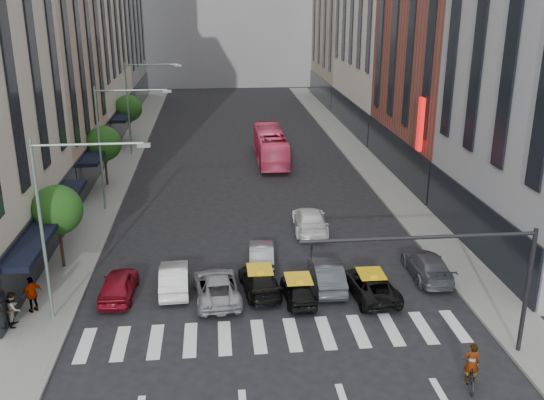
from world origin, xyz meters
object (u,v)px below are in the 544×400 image
object	(u,v)px
car_red	(119,285)
taxi_center	(298,290)
motorcycle	(470,376)
pedestrian_near	(14,309)
streetlamp_near	(60,207)
streetlamp_mid	(112,132)
car_white_front	(174,278)
streetlamp_far	(137,96)
pedestrian_far	(32,294)
bus	(270,146)
taxi_left	(260,281)

from	to	relation	value
car_red	taxi_center	bearing A→B (deg)	173.57
taxi_center	motorcycle	distance (m)	9.92
pedestrian_near	motorcycle	bearing A→B (deg)	-111.72
streetlamp_near	taxi_center	world-z (taller)	streetlamp_near
streetlamp_mid	car_white_front	bearing A→B (deg)	-70.06
streetlamp_near	streetlamp_far	xyz separation A→B (m)	(0.00, 32.00, 0.00)
taxi_center	pedestrian_near	xyz separation A→B (m)	(-13.93, -1.34, 0.39)
streetlamp_mid	pedestrian_far	size ratio (longest dim) A/B	4.78
car_red	bus	xyz separation A→B (m)	(10.59, 26.52, 0.81)
taxi_center	motorcycle	bearing A→B (deg)	124.15
streetlamp_mid	taxi_left	distance (m)	17.70
motorcycle	streetlamp_near	bearing A→B (deg)	-7.60
pedestrian_far	taxi_center	bearing A→B (deg)	139.21
car_white_front	motorcycle	bearing A→B (deg)	139.50
streetlamp_near	streetlamp_mid	size ratio (longest dim) A/B	1.00
car_red	streetlamp_far	bearing A→B (deg)	-84.49
car_white_front	taxi_left	xyz separation A→B (m)	(4.61, -0.66, -0.06)
car_white_front	car_red	bearing A→B (deg)	8.19
streetlamp_mid	bus	distance (m)	18.34
car_red	taxi_left	xyz separation A→B (m)	(7.49, -0.12, -0.07)
streetlamp_near	car_white_front	bearing A→B (deg)	28.64
streetlamp_far	taxi_center	distance (m)	33.67
taxi_center	bus	distance (m)	27.91
streetlamp_mid	streetlamp_far	world-z (taller)	same
streetlamp_far	motorcycle	size ratio (longest dim) A/B	4.91
streetlamp_near	motorcycle	xyz separation A→B (m)	(17.38, -7.15, -5.42)
streetlamp_mid	taxi_left	xyz separation A→B (m)	(9.46, -14.02, -5.25)
streetlamp_mid	taxi_left	bearing A→B (deg)	-56.00
car_red	pedestrian_far	size ratio (longest dim) A/B	2.24
streetlamp_near	car_white_front	world-z (taller)	streetlamp_near
car_white_front	streetlamp_far	bearing A→B (deg)	-83.13
taxi_left	pedestrian_near	xyz separation A→B (m)	(-12.01, -2.57, 0.38)
streetlamp_far	car_red	xyz separation A→B (m)	(1.97, -29.90, -5.18)
taxi_left	motorcycle	xyz separation A→B (m)	(7.92, -9.13, -0.17)
car_white_front	bus	distance (m)	27.11
car_white_front	motorcycle	world-z (taller)	car_white_front
streetlamp_far	motorcycle	bearing A→B (deg)	-66.06
streetlamp_near	pedestrian_far	distance (m)	5.27
streetlamp_near	pedestrian_near	xyz separation A→B (m)	(-2.56, -0.58, -4.87)
streetlamp_near	taxi_left	xyz separation A→B (m)	(9.46, 1.98, -5.25)
streetlamp_mid	streetlamp_far	distance (m)	16.00
motorcycle	pedestrian_near	bearing A→B (deg)	-3.46
car_white_front	pedestrian_far	distance (m)	7.15
bus	taxi_center	bearing A→B (deg)	87.87
streetlamp_far	taxi_center	world-z (taller)	streetlamp_far
car_white_front	taxi_center	distance (m)	6.80
streetlamp_mid	car_white_front	size ratio (longest dim) A/B	2.07
streetlamp_far	car_white_front	size ratio (longest dim) A/B	2.07
streetlamp_mid	car_red	world-z (taller)	streetlamp_mid
streetlamp_near	streetlamp_mid	world-z (taller)	same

